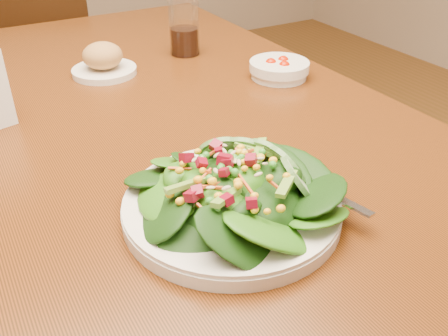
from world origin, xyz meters
The scene contains 6 objects.
dining_table centered at (0.00, 0.00, 0.65)m, with size 0.90×1.40×0.75m.
chair_far centered at (0.01, 1.02, 0.44)m, with size 0.49×0.49×0.84m.
salad_plate centered at (-0.02, -0.38, 0.78)m, with size 0.30×0.29×0.08m.
bread_plate centered at (-0.01, 0.21, 0.78)m, with size 0.14×0.14×0.07m.
tomato_bowl centered at (0.32, -0.01, 0.77)m, with size 0.13×0.13×0.04m.
drinking_glass centered at (0.21, 0.24, 0.80)m, with size 0.07×0.07×0.13m.
Camera 1 is at (-0.31, -0.85, 1.16)m, focal length 40.00 mm.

